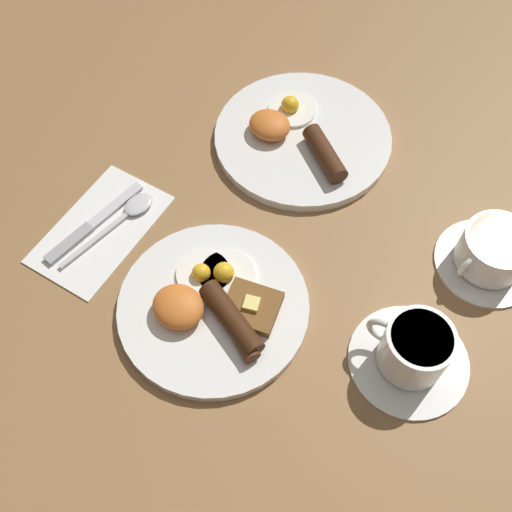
% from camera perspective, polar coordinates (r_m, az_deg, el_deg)
% --- Properties ---
extents(ground_plane, '(3.00, 3.00, 0.00)m').
position_cam_1_polar(ground_plane, '(0.81, -4.04, -5.07)').
color(ground_plane, olive).
extents(breakfast_plate_near, '(0.26, 0.26, 0.05)m').
position_cam_1_polar(breakfast_plate_near, '(0.80, -4.04, -4.73)').
color(breakfast_plate_near, white).
rests_on(breakfast_plate_near, ground_plane).
extents(breakfast_plate_far, '(0.28, 0.28, 0.05)m').
position_cam_1_polar(breakfast_plate_far, '(0.97, 4.28, 11.31)').
color(breakfast_plate_far, white).
rests_on(breakfast_plate_far, ground_plane).
extents(teacup_near, '(0.15, 0.15, 0.08)m').
position_cam_1_polar(teacup_near, '(0.77, 14.73, -8.76)').
color(teacup_near, white).
rests_on(teacup_near, ground_plane).
extents(teacup_far, '(0.14, 0.14, 0.06)m').
position_cam_1_polar(teacup_far, '(0.88, 21.55, 0.29)').
color(teacup_far, white).
rests_on(teacup_far, ground_plane).
extents(napkin, '(0.14, 0.22, 0.01)m').
position_cam_1_polar(napkin, '(0.90, -14.48, 2.64)').
color(napkin, white).
rests_on(napkin, ground_plane).
extents(knife, '(0.03, 0.18, 0.01)m').
position_cam_1_polar(knife, '(0.90, -15.56, 2.75)').
color(knife, silver).
rests_on(knife, napkin).
extents(spoon, '(0.04, 0.17, 0.01)m').
position_cam_1_polar(spoon, '(0.90, -11.97, 4.16)').
color(spoon, silver).
rests_on(spoon, napkin).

